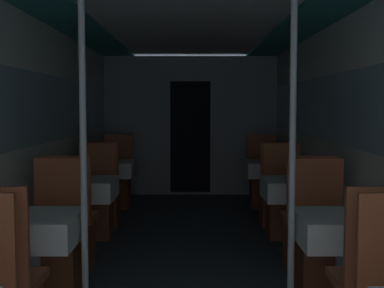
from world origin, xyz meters
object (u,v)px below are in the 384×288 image
(dining_table_left_1, at_px, (34,232))
(dining_table_left_3, at_px, (112,170))
(chair_right_near_2, at_px, (308,235))
(chair_left_near_3, at_px, (105,200))
(chair_right_far_2, at_px, (285,209))
(chair_left_far_3, at_px, (119,185))
(dining_table_right_1, at_px, (345,233))
(dining_table_left_2, at_px, (86,191))
(chair_right_far_1, at_px, (322,251))
(dining_table_right_2, at_px, (296,191))
(chair_left_far_1, at_px, (58,251))
(chair_left_far_2, at_px, (97,209))
(support_pole_left_1, at_px, (85,155))
(chair_right_near_3, at_px, (277,200))
(dining_table_right_3, at_px, (271,170))
(support_pole_right_1, at_px, (294,155))
(chair_left_near_2, at_px, (73,235))
(chair_right_far_3, at_px, (264,185))

(dining_table_left_1, bearing_deg, dining_table_left_3, 90.00)
(chair_right_near_2, bearing_deg, chair_left_near_3, 140.41)
(dining_table_left_1, xyz_separation_m, chair_right_far_2, (2.04, 2.28, -0.28))
(chair_left_far_3, relative_size, dining_table_right_1, 1.42)
(dining_table_left_1, height_order, dining_table_left_2, same)
(chair_right_far_1, bearing_deg, dining_table_right_2, -90.00)
(dining_table_left_2, height_order, chair_left_near_3, chair_left_near_3)
(chair_left_far_1, height_order, chair_left_far_2, same)
(support_pole_left_1, height_order, chair_right_near_3, support_pole_left_1)
(chair_left_far_2, bearing_deg, chair_right_near_3, -165.78)
(chair_right_far_2, relative_size, dining_table_right_3, 1.42)
(support_pole_left_1, bearing_deg, chair_left_far_2, 98.53)
(chair_right_near_3, bearing_deg, chair_left_near_3, 180.00)
(chair_right_far_1, bearing_deg, dining_table_left_2, -28.38)
(support_pole_left_1, bearing_deg, chair_right_near_3, 58.65)
(chair_right_far_2, bearing_deg, chair_right_near_2, 90.00)
(dining_table_left_2, relative_size, dining_table_right_2, 1.00)
(dining_table_left_1, relative_size, dining_table_left_2, 1.00)
(support_pole_left_1, bearing_deg, dining_table_right_3, 63.27)
(support_pole_left_1, distance_m, chair_left_far_2, 2.43)
(support_pole_left_1, height_order, dining_table_right_3, support_pole_left_1)
(dining_table_right_1, bearing_deg, support_pole_right_1, -180.00)
(chair_right_far_2, bearing_deg, chair_left_far_3, -39.59)
(dining_table_left_1, bearing_deg, support_pole_right_1, -0.00)
(chair_left_far_1, distance_m, dining_table_left_2, 1.14)
(dining_table_left_2, xyz_separation_m, chair_right_far_1, (2.04, -1.10, -0.28))
(chair_left_far_3, xyz_separation_m, support_pole_right_1, (1.70, -3.97, 0.79))
(dining_table_right_2, bearing_deg, dining_table_right_1, -90.00)
(chair_right_near_2, bearing_deg, chair_left_far_2, 150.16)
(chair_left_far_3, bearing_deg, chair_left_near_2, 90.00)
(dining_table_left_1, height_order, chair_right_near_2, chair_right_near_2)
(dining_table_left_1, relative_size, chair_left_far_3, 0.70)
(chair_left_far_1, xyz_separation_m, dining_table_left_2, (-0.00, 1.10, 0.28))
(dining_table_left_3, distance_m, chair_right_far_3, 2.14)
(dining_table_left_1, bearing_deg, chair_left_far_2, 90.00)
(chair_left_far_3, height_order, chair_right_near_2, same)
(chair_left_far_2, bearing_deg, dining_table_left_3, -90.00)
(dining_table_right_1, xyz_separation_m, chair_right_far_3, (-0.00, 3.97, -0.28))
(chair_left_far_2, relative_size, chair_right_far_1, 1.00)
(chair_left_near_2, xyz_separation_m, chair_right_far_3, (2.04, 2.86, 0.00))
(chair_left_near_3, bearing_deg, dining_table_right_1, -53.82)
(support_pole_right_1, bearing_deg, dining_table_left_1, 180.00)
(dining_table_left_2, bearing_deg, chair_left_far_2, 90.00)
(chair_right_near_2, height_order, chair_right_far_3, same)
(dining_table_left_1, relative_size, chair_left_near_2, 0.70)
(dining_table_left_2, bearing_deg, chair_left_far_3, 90.00)
(support_pole_left_1, height_order, chair_left_far_3, support_pole_left_1)
(chair_left_near_2, distance_m, chair_right_near_3, 2.65)
(chair_left_near_3, height_order, dining_table_right_2, chair_left_near_3)
(chair_left_near_2, xyz_separation_m, dining_table_right_1, (2.04, -1.10, 0.28))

